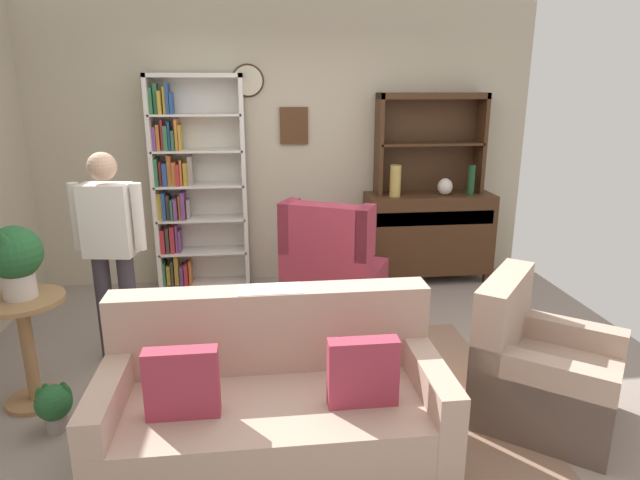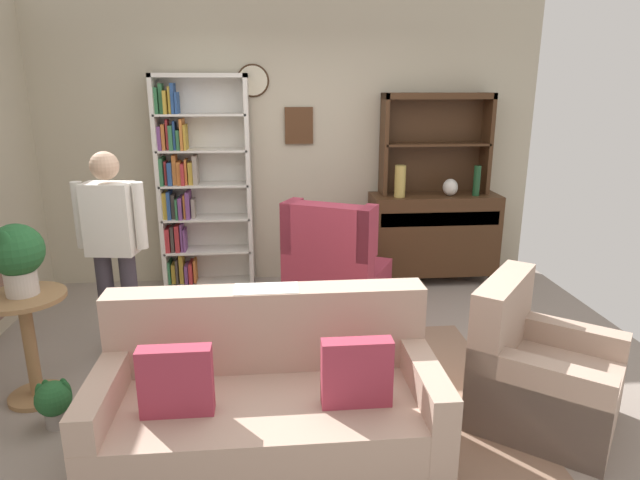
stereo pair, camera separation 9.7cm
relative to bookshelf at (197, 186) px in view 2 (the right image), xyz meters
The scene contains 18 objects.
ground_plane 2.41m from the bookshelf, 63.64° to the right, with size 5.40×4.60×0.02m, color gray.
wall_back 1.05m from the bookshelf, 11.05° to the left, with size 5.00×0.09×2.80m.
area_rug 2.73m from the bookshelf, 62.60° to the right, with size 2.23×2.03×0.01m, color #846651.
bookshelf is the anchor object (origin of this frame).
sideboard 2.45m from the bookshelf, ahead, with size 1.30×0.45×0.92m.
sideboard_hutch 2.45m from the bookshelf, ahead, with size 1.10×0.26×1.00m.
vase_tall 2.01m from the bookshelf, ahead, with size 0.11×0.11×0.31m, color tan.
vase_round 2.53m from the bookshelf, ahead, with size 0.15×0.15×0.17m, color beige.
bottle_wine 2.79m from the bookshelf, ahead, with size 0.07×0.07×0.30m, color #194223.
couch_floral 2.97m from the bookshelf, 76.24° to the right, with size 1.80×0.85×0.90m.
armchair_floral 3.56m from the bookshelf, 48.12° to the right, with size 1.08×1.07×0.88m.
wingback_chair 1.68m from the bookshelf, 33.94° to the right, with size 1.06×1.07×1.05m.
plant_stand 2.30m from the bookshelf, 112.48° to the right, with size 0.52×0.52×0.73m.
potted_plant_large 2.21m from the bookshelf, 112.63° to the right, with size 0.33×0.33×0.46m.
potted_plant_small 2.61m from the bookshelf, 104.36° to the right, with size 0.21×0.21×0.29m.
person_reading 1.57m from the bookshelf, 105.61° to the right, with size 0.53×0.25×1.56m.
coffee_table 2.24m from the bookshelf, 62.64° to the right, with size 0.80×0.50×0.42m.
book_stack 2.09m from the bookshelf, 64.74° to the right, with size 0.21×0.16×0.06m.
Camera 2 is at (-0.24, -3.48, 2.01)m, focal length 30.71 mm.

